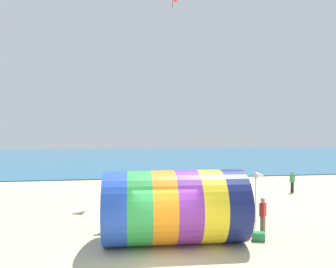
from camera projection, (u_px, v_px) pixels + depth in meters
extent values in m
plane|color=#CCBA8C|center=(168.00, 262.00, 11.93)|extent=(120.00, 120.00, 0.00)
cube|color=#236084|center=(134.00, 158.00, 50.34)|extent=(120.00, 40.00, 0.10)
cylinder|color=blue|center=(116.00, 208.00, 13.61)|extent=(1.07, 3.10, 3.08)
cylinder|color=green|center=(139.00, 208.00, 13.72)|extent=(1.07, 3.10, 3.08)
cylinder|color=orange|center=(163.00, 207.00, 13.82)|extent=(1.07, 3.10, 3.08)
cylinder|color=purple|center=(186.00, 206.00, 13.93)|extent=(1.07, 3.10, 3.08)
cylinder|color=yellow|center=(208.00, 206.00, 14.04)|extent=(1.07, 3.10, 3.08)
cylinder|color=navy|center=(231.00, 205.00, 14.14)|extent=(1.07, 3.10, 3.08)
cylinder|color=black|center=(242.00, 205.00, 14.20)|extent=(0.14, 2.83, 2.83)
cylinder|color=#726651|center=(263.00, 225.00, 15.11)|extent=(0.24, 0.24, 0.81)
cube|color=red|center=(263.00, 209.00, 15.10)|extent=(0.41, 0.41, 0.61)
sphere|color=tan|center=(263.00, 200.00, 15.09)|extent=(0.22, 0.22, 0.22)
cylinder|color=maroon|center=(173.00, 3.00, 20.77)|extent=(0.03, 0.03, 0.57)
cylinder|color=black|center=(292.00, 187.00, 24.44)|extent=(0.24, 0.24, 0.78)
cube|color=#338C4C|center=(292.00, 178.00, 24.43)|extent=(0.42, 0.36, 0.58)
sphere|color=#9E7051|center=(292.00, 173.00, 24.42)|extent=(0.21, 0.21, 0.21)
cylinder|color=silver|center=(255.00, 200.00, 15.81)|extent=(0.05, 0.05, 2.76)
cone|color=white|center=(260.00, 175.00, 15.81)|extent=(0.45, 0.36, 0.36)
cube|color=#268C4C|center=(259.00, 236.00, 14.16)|extent=(0.60, 0.49, 0.36)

